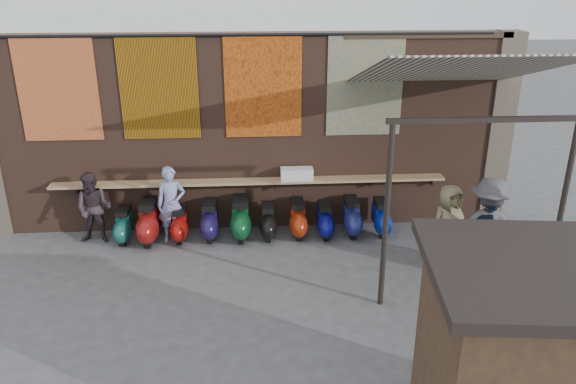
# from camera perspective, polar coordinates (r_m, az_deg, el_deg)

# --- Properties ---
(ground) EXTENTS (70.00, 70.00, 0.00)m
(ground) POSITION_cam_1_polar(r_m,az_deg,el_deg) (9.84, -3.64, -9.76)
(ground) COLOR #474749
(ground) RESTS_ON ground
(brick_wall) EXTENTS (10.00, 0.40, 4.00)m
(brick_wall) POSITION_cam_1_polar(r_m,az_deg,el_deg) (11.52, -3.98, 5.92)
(brick_wall) COLOR brown
(brick_wall) RESTS_ON ground
(pier_right) EXTENTS (0.50, 0.50, 4.00)m
(pier_right) POSITION_cam_1_polar(r_m,az_deg,el_deg) (12.62, 20.49, 6.00)
(pier_right) COLOR #4C4238
(pier_right) RESTS_ON ground
(eating_counter) EXTENTS (8.00, 0.32, 0.05)m
(eating_counter) POSITION_cam_1_polar(r_m,az_deg,el_deg) (11.45, -3.86, 1.08)
(eating_counter) COLOR #9E7A51
(eating_counter) RESTS_ON brick_wall
(shelf_box) EXTENTS (0.65, 0.27, 0.25)m
(shelf_box) POSITION_cam_1_polar(r_m,az_deg,el_deg) (11.41, 0.90, 1.84)
(shelf_box) COLOR white
(shelf_box) RESTS_ON eating_counter
(tapestry_redgold) EXTENTS (1.50, 0.02, 2.00)m
(tapestry_redgold) POSITION_cam_1_polar(r_m,az_deg,el_deg) (11.66, -22.35, 9.61)
(tapestry_redgold) COLOR maroon
(tapestry_redgold) RESTS_ON brick_wall
(tapestry_sun) EXTENTS (1.50, 0.02, 2.00)m
(tapestry_sun) POSITION_cam_1_polar(r_m,az_deg,el_deg) (11.21, -12.97, 10.24)
(tapestry_sun) COLOR #C1730B
(tapestry_sun) RESTS_ON brick_wall
(tapestry_orange) EXTENTS (1.50, 0.02, 2.00)m
(tapestry_orange) POSITION_cam_1_polar(r_m,az_deg,el_deg) (11.08, -2.54, 10.63)
(tapestry_orange) COLOR #BE5717
(tapestry_orange) RESTS_ON brick_wall
(tapestry_multi) EXTENTS (1.50, 0.02, 2.00)m
(tapestry_multi) POSITION_cam_1_polar(r_m,az_deg,el_deg) (11.30, 7.83, 10.68)
(tapestry_multi) COLOR #245887
(tapestry_multi) RESTS_ON brick_wall
(hang_rail) EXTENTS (9.50, 0.06, 0.06)m
(hang_rail) POSITION_cam_1_polar(r_m,az_deg,el_deg) (10.92, -4.26, 15.64)
(hang_rail) COLOR black
(hang_rail) RESTS_ON brick_wall
(scooter_stool_0) EXTENTS (0.32, 0.71, 0.68)m
(scooter_stool_0) POSITION_cam_1_polar(r_m,az_deg,el_deg) (11.74, -16.34, -3.30)
(scooter_stool_0) COLOR #165A4F
(scooter_stool_0) RESTS_ON ground
(scooter_stool_1) EXTENTS (0.40, 0.89, 0.84)m
(scooter_stool_1) POSITION_cam_1_polar(r_m,az_deg,el_deg) (11.56, -13.94, -2.98)
(scooter_stool_1) COLOR maroon
(scooter_stool_1) RESTS_ON ground
(scooter_stool_2) EXTENTS (0.32, 0.72, 0.68)m
(scooter_stool_2) POSITION_cam_1_polar(r_m,az_deg,el_deg) (11.53, -10.92, -3.22)
(scooter_stool_2) COLOR #A1100C
(scooter_stool_2) RESTS_ON ground
(scooter_stool_3) EXTENTS (0.36, 0.80, 0.76)m
(scooter_stool_3) POSITION_cam_1_polar(r_m,az_deg,el_deg) (11.50, -7.94, -2.88)
(scooter_stool_3) COLOR #1C1246
(scooter_stool_3) RESTS_ON ground
(scooter_stool_4) EXTENTS (0.39, 0.87, 0.83)m
(scooter_stool_4) POSITION_cam_1_polar(r_m,az_deg,el_deg) (11.43, -4.85, -2.73)
(scooter_stool_4) COLOR #0E4623
(scooter_stool_4) RESTS_ON ground
(scooter_stool_5) EXTENTS (0.32, 0.72, 0.68)m
(scooter_stool_5) POSITION_cam_1_polar(r_m,az_deg,el_deg) (11.44, -2.07, -3.02)
(scooter_stool_5) COLOR black
(scooter_stool_5) RESTS_ON ground
(scooter_stool_6) EXTENTS (0.35, 0.78, 0.74)m
(scooter_stool_6) POSITION_cam_1_polar(r_m,az_deg,el_deg) (11.50, 0.99, -2.73)
(scooter_stool_6) COLOR #98270D
(scooter_stool_6) RESTS_ON ground
(scooter_stool_7) EXTENTS (0.32, 0.72, 0.68)m
(scooter_stool_7) POSITION_cam_1_polar(r_m,az_deg,el_deg) (11.51, 3.73, -2.89)
(scooter_stool_7) COLOR navy
(scooter_stool_7) RESTS_ON ground
(scooter_stool_8) EXTENTS (0.36, 0.79, 0.75)m
(scooter_stool_8) POSITION_cam_1_polar(r_m,az_deg,el_deg) (11.62, 6.47, -2.55)
(scooter_stool_8) COLOR navy
(scooter_stool_8) RESTS_ON ground
(scooter_stool_9) EXTENTS (0.34, 0.75, 0.71)m
(scooter_stool_9) POSITION_cam_1_polar(r_m,az_deg,el_deg) (11.73, 9.44, -2.59)
(scooter_stool_9) COLOR #0D2199
(scooter_stool_9) RESTS_ON ground
(diner_left) EXTENTS (0.60, 0.43, 1.55)m
(diner_left) POSITION_cam_1_polar(r_m,az_deg,el_deg) (11.38, -11.75, -1.23)
(diner_left) COLOR #868FC4
(diner_left) RESTS_ON ground
(diner_right) EXTENTS (0.76, 0.62, 1.46)m
(diner_right) POSITION_cam_1_polar(r_m,az_deg,el_deg) (11.71, -19.10, -1.58)
(diner_right) COLOR #33272E
(diner_right) RESTS_ON ground
(shopper_navy) EXTENTS (0.98, 0.53, 1.59)m
(shopper_navy) POSITION_cam_1_polar(r_m,az_deg,el_deg) (10.34, 19.54, -4.40)
(shopper_navy) COLOR #161B32
(shopper_navy) RESTS_ON ground
(shopper_grey) EXTENTS (1.34, 0.98, 1.86)m
(shopper_grey) POSITION_cam_1_polar(r_m,az_deg,el_deg) (10.36, 19.53, -3.52)
(shopper_grey) COLOR #4F4F53
(shopper_grey) RESTS_ON ground
(shopper_tan) EXTENTS (0.89, 0.74, 1.55)m
(shopper_tan) POSITION_cam_1_polar(r_m,az_deg,el_deg) (10.67, 15.90, -3.24)
(shopper_tan) COLOR #807752
(shopper_tan) RESTS_ON ground
(market_stall) EXTENTS (2.45, 1.95, 2.47)m
(market_stall) POSITION_cam_1_polar(r_m,az_deg,el_deg) (6.55, 24.49, -17.14)
(market_stall) COLOR black
(market_stall) RESTS_ON ground
(stall_roof) EXTENTS (2.75, 2.24, 0.12)m
(stall_roof) POSITION_cam_1_polar(r_m,az_deg,el_deg) (5.87, 26.44, -7.13)
(stall_roof) COLOR black
(stall_roof) RESTS_ON market_stall
(stall_sign) EXTENTS (1.20, 0.17, 0.50)m
(stall_sign) POSITION_cam_1_polar(r_m,az_deg,el_deg) (6.92, 22.66, -9.04)
(stall_sign) COLOR gold
(stall_sign) RESTS_ON market_stall
(stall_shelf) EXTENTS (1.89, 0.31, 0.06)m
(stall_shelf) POSITION_cam_1_polar(r_m,az_deg,el_deg) (7.39, 21.65, -14.99)
(stall_shelf) COLOR #473321
(stall_shelf) RESTS_ON market_stall
(awning_canvas) EXTENTS (3.20, 3.28, 0.97)m
(awning_canvas) POSITION_cam_1_polar(r_m,az_deg,el_deg) (10.03, 16.67, 11.79)
(awning_canvas) COLOR beige
(awning_canvas) RESTS_ON brick_wall
(awning_ledger) EXTENTS (3.30, 0.08, 0.12)m
(awning_ledger) POSITION_cam_1_polar(r_m,az_deg,el_deg) (11.47, 14.17, 15.21)
(awning_ledger) COLOR #33261C
(awning_ledger) RESTS_ON brick_wall
(awning_header) EXTENTS (3.00, 0.08, 0.08)m
(awning_header) POSITION_cam_1_polar(r_m,az_deg,el_deg) (8.76, 19.60, 6.94)
(awning_header) COLOR black
(awning_header) RESTS_ON awning_post_left
(awning_post_left) EXTENTS (0.09, 0.09, 3.10)m
(awning_post_left) POSITION_cam_1_polar(r_m,az_deg,el_deg) (8.82, 9.94, -2.58)
(awning_post_left) COLOR black
(awning_post_left) RESTS_ON ground
(awning_post_right) EXTENTS (0.09, 0.09, 3.10)m
(awning_post_right) POSITION_cam_1_polar(r_m,az_deg,el_deg) (9.85, 25.99, -1.91)
(awning_post_right) COLOR black
(awning_post_right) RESTS_ON ground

